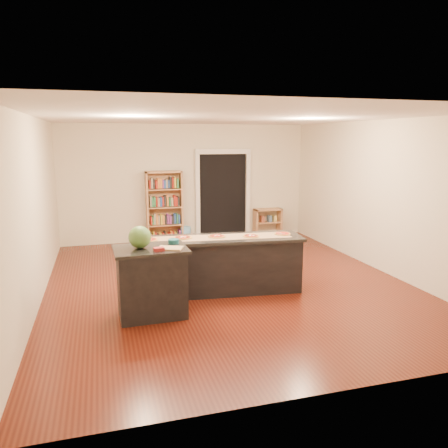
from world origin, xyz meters
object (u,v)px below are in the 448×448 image
object	(u,v)px
kitchen_island	(217,264)
bookshelf	(164,207)
watermelon	(140,237)
side_counter	(151,282)
waste_bin	(186,234)
low_shelf	(267,222)

from	to	relation	value
kitchen_island	bookshelf	distance (m)	3.71
bookshelf	watermelon	bearing A→B (deg)	-102.46
side_counter	waste_bin	distance (m)	4.53
low_shelf	waste_bin	distance (m)	2.15
side_counter	watermelon	size ratio (longest dim) A/B	3.22
side_counter	low_shelf	size ratio (longest dim) A/B	1.41
side_counter	low_shelf	distance (m)	5.58
low_shelf	bookshelf	bearing A→B (deg)	-179.97
bookshelf	low_shelf	bearing A→B (deg)	0.03
kitchen_island	waste_bin	bearing A→B (deg)	92.89
kitchen_island	side_counter	world-z (taller)	side_counter
low_shelf	watermelon	distance (m)	5.70
side_counter	low_shelf	bearing A→B (deg)	50.21
low_shelf	watermelon	bearing A→B (deg)	-129.56
kitchen_island	side_counter	size ratio (longest dim) A/B	2.76
kitchen_island	low_shelf	world-z (taller)	kitchen_island
watermelon	side_counter	bearing A→B (deg)	-8.87
kitchen_island	bookshelf	world-z (taller)	bookshelf
side_counter	watermelon	distance (m)	0.66
bookshelf	waste_bin	distance (m)	0.84
waste_bin	watermelon	size ratio (longest dim) A/B	1.17
kitchen_island	bookshelf	size ratio (longest dim) A/B	1.60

